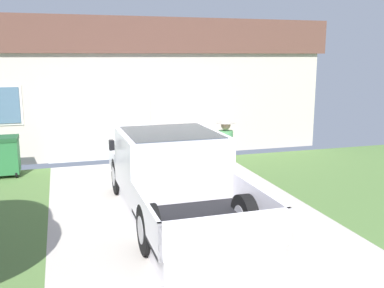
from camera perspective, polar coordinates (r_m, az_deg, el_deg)
pickup_truck at (r=8.71m, az=-2.67°, el=-4.24°), size 2.12×5.21×1.61m
person_with_hat at (r=9.85m, az=4.37°, el=-0.57°), size 0.43×0.43×1.73m
handbag at (r=9.89m, az=4.05°, el=-6.01°), size 0.28×0.20×0.37m
house_with_garage at (r=15.94m, az=-6.59°, el=7.97°), size 11.38×5.45×4.19m
wheeled_trash_bin at (r=12.26m, az=-22.97°, el=-1.29°), size 0.60×0.72×1.04m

